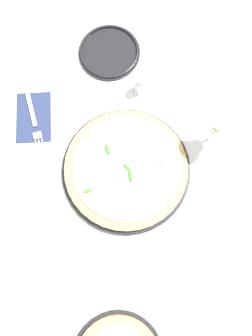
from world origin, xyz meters
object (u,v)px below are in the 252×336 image
Objects in this scene: wine_glass at (220,124)px; fork at (34,119)px; pizza_arugula_main at (126,169)px; side_plate_white at (109,52)px; shaker_pepper at (139,84)px.

fork is at bearing -97.89° from wine_glass.
side_plate_white is at bearing -173.37° from pizza_arugula_main.
wine_glass is at bearing 45.10° from side_plate_white.
wine_glass is 2.42× the size of shaker_pepper.
fork is at bearing -73.88° from shaker_pepper.
wine_glass is at bearing 110.21° from pizza_arugula_main.
wine_glass reaches higher than pizza_arugula_main.
fork is (-0.16, -0.26, -0.01)m from pizza_arugula_main.
wine_glass reaches higher than fork.
pizza_arugula_main is 5.28× the size of shaker_pepper.
shaker_pepper is at bearing 170.05° from pizza_arugula_main.
shaker_pepper is (-0.24, 0.04, 0.02)m from pizza_arugula_main.
pizza_arugula_main is 0.25m from shaker_pepper.
pizza_arugula_main is at bearing 44.36° from fork.
side_plate_white is at bearing 118.84° from fork.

